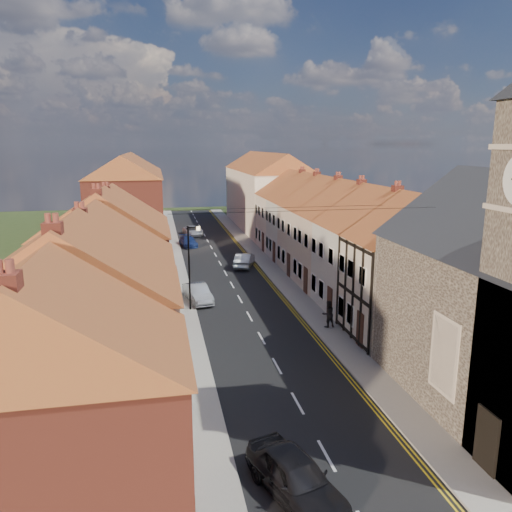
# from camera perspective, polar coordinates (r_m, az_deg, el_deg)

# --- Properties ---
(ground) EXTENTS (160.00, 160.00, 0.00)m
(ground) POSITION_cam_1_polar(r_m,az_deg,el_deg) (19.10, 10.22, -24.90)
(ground) COLOR #2D3A19
(ground) RESTS_ON ground
(road) EXTENTS (7.00, 90.00, 0.02)m
(road) POSITION_cam_1_polar(r_m,az_deg,el_deg) (45.86, -3.50, -1.97)
(road) COLOR black
(road) RESTS_ON ground
(pavement_left) EXTENTS (1.80, 90.00, 0.12)m
(pavement_left) POSITION_cam_1_polar(r_m,az_deg,el_deg) (45.49, -9.00, -2.17)
(pavement_left) COLOR #A6A297
(pavement_left) RESTS_ON ground
(pavement_right) EXTENTS (1.80, 90.00, 0.12)m
(pavement_right) POSITION_cam_1_polar(r_m,az_deg,el_deg) (46.62, 1.87, -1.65)
(pavement_right) COLOR #A6A297
(pavement_right) RESTS_ON ground
(cottage_r_tudor) EXTENTS (8.30, 5.20, 9.00)m
(cottage_r_tudor) POSITION_cam_1_polar(r_m,az_deg,el_deg) (31.52, 17.88, -1.01)
(cottage_r_tudor) COLOR beige
(cottage_r_tudor) RESTS_ON ground
(cottage_r_white_near) EXTENTS (8.30, 6.00, 9.00)m
(cottage_r_white_near) POSITION_cam_1_polar(r_m,az_deg,el_deg) (36.21, 13.83, 0.97)
(cottage_r_white_near) COLOR beige
(cottage_r_white_near) RESTS_ON ground
(cottage_r_cream_mid) EXTENTS (8.30, 5.20, 9.00)m
(cottage_r_cream_mid) POSITION_cam_1_polar(r_m,az_deg,el_deg) (41.07, 10.67, 2.49)
(cottage_r_cream_mid) COLOR #C4AB9B
(cottage_r_cream_mid) RESTS_ON ground
(cottage_r_pink) EXTENTS (8.30, 6.00, 9.00)m
(cottage_r_pink) POSITION_cam_1_polar(r_m,az_deg,el_deg) (46.05, 8.18, 3.66)
(cottage_r_pink) COLOR #C4AB9B
(cottage_r_pink) RESTS_ON ground
(cottage_r_white_far) EXTENTS (8.30, 5.20, 9.00)m
(cottage_r_white_far) POSITION_cam_1_polar(r_m,az_deg,el_deg) (51.12, 6.18, 4.60)
(cottage_r_white_far) COLOR beige
(cottage_r_white_far) RESTS_ON ground
(cottage_r_cream_far) EXTENTS (8.30, 6.00, 9.00)m
(cottage_r_cream_far) POSITION_cam_1_polar(r_m,az_deg,el_deg) (56.25, 4.53, 5.37)
(cottage_r_cream_far) COLOR beige
(cottage_r_cream_far) RESTS_ON ground
(cottage_l_brick_near) EXTENTS (8.30, 5.70, 8.80)m
(cottage_l_brick_near) POSITION_cam_1_polar(r_m,az_deg,el_deg) (15.87, -23.08, -15.45)
(cottage_l_brick_near) COLOR maroon
(cottage_l_brick_near) RESTS_ON ground
(cottage_l_cream) EXTENTS (8.30, 6.30, 9.10)m
(cottage_l_cream) POSITION_cam_1_polar(r_m,az_deg,el_deg) (21.04, -20.00, -7.75)
(cottage_l_cream) COLOR #C4AB9B
(cottage_l_cream) RESTS_ON ground
(cottage_l_white) EXTENTS (8.30, 6.90, 8.80)m
(cottage_l_white) POSITION_cam_1_polar(r_m,az_deg,el_deg) (27.13, -18.04, -3.40)
(cottage_l_white) COLOR beige
(cottage_l_white) RESTS_ON ground
(cottage_l_brick_mid) EXTENTS (8.30, 5.70, 9.10)m
(cottage_l_brick_mid) POSITION_cam_1_polar(r_m,az_deg,el_deg) (32.97, -16.89, -0.25)
(cottage_l_brick_mid) COLOR maroon
(cottage_l_brick_mid) RESTS_ON ground
(cottage_l_pink) EXTENTS (8.30, 6.30, 8.80)m
(cottage_l_pink) POSITION_cam_1_polar(r_m,az_deg,el_deg) (38.66, -16.09, 1.41)
(cottage_l_pink) COLOR beige
(cottage_l_pink) RESTS_ON ground
(block_right_far) EXTENTS (8.30, 24.20, 10.50)m
(block_right_far) POSITION_cam_1_polar(r_m,az_deg,el_deg) (70.92, 1.17, 7.58)
(block_right_far) COLOR beige
(block_right_far) RESTS_ON ground
(block_left_far) EXTENTS (8.30, 24.20, 10.50)m
(block_left_far) POSITION_cam_1_polar(r_m,az_deg,el_deg) (64.38, -14.33, 6.67)
(block_left_far) COLOR maroon
(block_left_far) RESTS_ON ground
(lamppost) EXTENTS (0.88, 0.15, 6.00)m
(lamppost) POSITION_cam_1_polar(r_m,az_deg,el_deg) (34.99, -7.52, -0.74)
(lamppost) COLOR black
(lamppost) RESTS_ON pavement_left
(car_near) EXTENTS (3.09, 4.81, 1.52)m
(car_near) POSITION_cam_1_polar(r_m,az_deg,el_deg) (18.21, 4.54, -23.84)
(car_near) COLOR black
(car_near) RESTS_ON ground
(car_mid) EXTENTS (2.16, 4.26, 1.34)m
(car_mid) POSITION_cam_1_polar(r_m,az_deg,el_deg) (37.69, -6.67, -4.26)
(car_mid) COLOR #929599
(car_mid) RESTS_ON ground
(car_far) EXTENTS (2.19, 4.18, 1.16)m
(car_far) POSITION_cam_1_polar(r_m,az_deg,el_deg) (58.26, -7.75, 1.66)
(car_far) COLOR navy
(car_far) RESTS_ON ground
(car_distant) EXTENTS (2.58, 4.65, 1.23)m
(car_distant) POSITION_cam_1_polar(r_m,az_deg,el_deg) (65.06, -7.25, 2.86)
(car_distant) COLOR #BABDC2
(car_distant) RESTS_ON ground
(pedestrian_left) EXTENTS (0.66, 0.45, 1.76)m
(pedestrian_left) POSITION_cam_1_polar(r_m,az_deg,el_deg) (22.21, -8.10, -15.92)
(pedestrian_left) COLOR black
(pedestrian_left) RESTS_ON pavement_left
(pedestrian_right) EXTENTS (0.97, 0.83, 1.74)m
(pedestrian_right) POSITION_cam_1_polar(r_m,az_deg,el_deg) (32.39, 8.24, -6.56)
(pedestrian_right) COLOR black
(pedestrian_right) RESTS_ON pavement_right
(car_mid_b) EXTENTS (2.78, 4.48, 1.39)m
(car_mid_b) POSITION_cam_1_polar(r_m,az_deg,el_deg) (47.93, -1.33, -0.47)
(car_mid_b) COLOR #93979A
(car_mid_b) RESTS_ON ground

